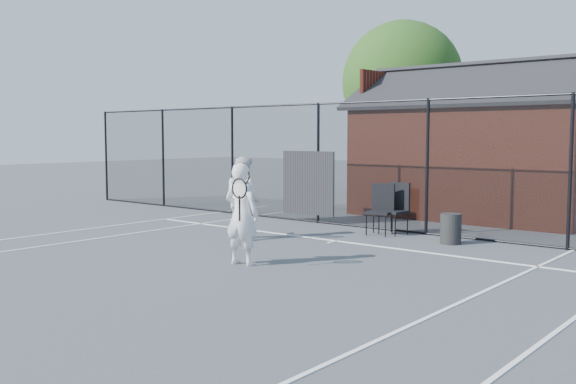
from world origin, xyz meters
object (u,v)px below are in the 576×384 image
Objects in this scene: chair_left at (393,209)px; waste_bin at (451,229)px; clubhouse at (480,157)px; player_front at (242,214)px; player_back at (243,198)px; chair_right at (380,210)px.

chair_left is 1.62m from waste_bin.
clubhouse is 3.76× the size of player_front.
player_front is 4.63m from waste_bin.
player_back reaches higher than chair_left.
waste_bin is (1.46, -4.78, -1.30)m from clubhouse.
player_front reaches higher than waste_bin.
chair_left is 1.02× the size of chair_right.
player_front is at bearing -86.40° from chair_left.
chair_left reaches higher than waste_bin.
player_back is 1.58× the size of chair_right.
player_front is (-0.34, -9.01, -0.74)m from clubhouse.
player_back is at bearing -142.57° from chair_right.
clubhouse reaches higher than waste_bin.
player_back is (-2.27, -6.96, -0.73)m from clubhouse.
player_front is at bearing -102.16° from chair_right.
chair_right is (1.99, 2.27, -0.32)m from player_back.
chair_left is at bearing 49.74° from player_back.
player_front reaches higher than chair_right.
clubhouse reaches higher than chair_left.
waste_bin is at bearing -7.10° from chair_left.
clubhouse is at bearing 95.29° from chair_left.
player_back is (-1.93, 2.05, 0.01)m from player_front.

